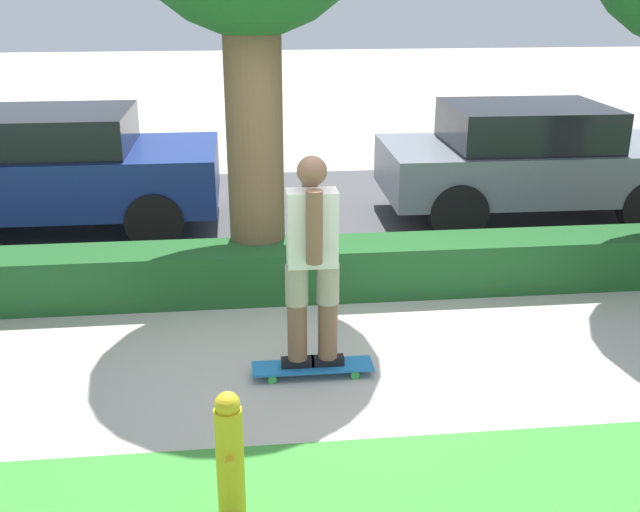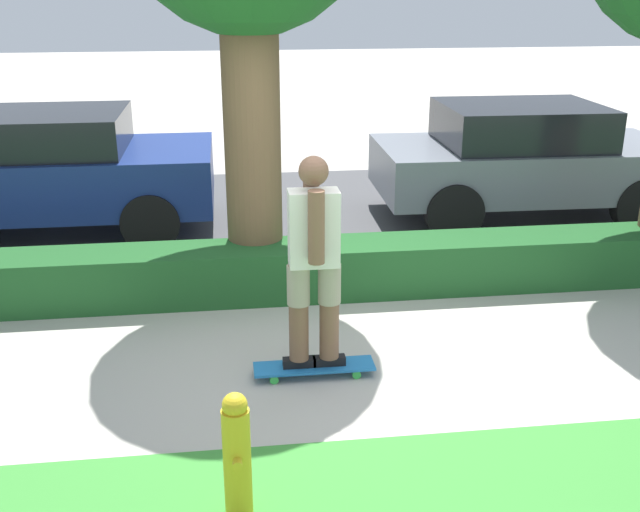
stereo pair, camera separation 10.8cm
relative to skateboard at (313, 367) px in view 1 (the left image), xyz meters
The scene contains 8 objects.
ground_plane 0.24m from the skateboard, 15.50° to the left, with size 60.00×60.00×0.00m, color #ADA89E.
street_asphalt 4.27m from the skateboard, 87.05° to the left, with size 16.09×5.00×0.01m.
hedge_row 1.69m from the skateboard, 82.48° to the left, with size 16.09×0.60×0.52m.
skateboard is the anchor object (origin of this frame).
skater_person 0.92m from the skateboard, ahead, with size 0.50×0.44×1.70m.
parked_car_front 4.95m from the skateboard, 123.92° to the left, with size 3.81×1.93×1.50m.
parked_car_middle 5.15m from the skateboard, 50.59° to the left, with size 3.87×1.88×1.49m.
fire_hydrant 1.75m from the skateboard, 111.81° to the right, with size 0.16×0.26×0.81m.
Camera 1 is at (-0.74, -5.33, 2.97)m, focal length 42.00 mm.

